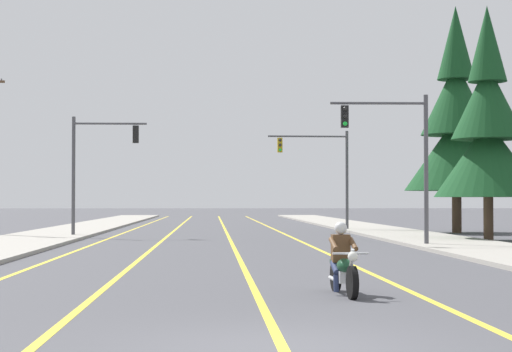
{
  "coord_description": "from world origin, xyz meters",
  "views": [
    {
      "loc": [
        -0.92,
        -11.54,
        1.89
      ],
      "look_at": [
        0.69,
        20.32,
        2.76
      ],
      "focal_mm": 62.7,
      "sensor_mm": 36.0,
      "label": 1
    }
  ],
  "objects_px": {
    "traffic_signal_near_right": "(399,148)",
    "conifer_tree_right_verge_far": "(456,128)",
    "motorcycle_with_rider": "(343,266)",
    "conifer_tree_right_verge_near": "(488,133)",
    "traffic_signal_near_left": "(94,159)",
    "traffic_signal_mid_right": "(324,165)"
  },
  "relations": [
    {
      "from": "traffic_signal_near_right",
      "to": "conifer_tree_right_verge_near",
      "type": "distance_m",
      "value": 7.37
    },
    {
      "from": "traffic_signal_near_right",
      "to": "conifer_tree_right_verge_far",
      "type": "relative_size",
      "value": 0.47
    },
    {
      "from": "conifer_tree_right_verge_near",
      "to": "conifer_tree_right_verge_far",
      "type": "bearing_deg",
      "value": 82.48
    },
    {
      "from": "traffic_signal_near_left",
      "to": "conifer_tree_right_verge_far",
      "type": "height_order",
      "value": "conifer_tree_right_verge_far"
    },
    {
      "from": "traffic_signal_near_right",
      "to": "traffic_signal_mid_right",
      "type": "bearing_deg",
      "value": 91.97
    },
    {
      "from": "conifer_tree_right_verge_near",
      "to": "motorcycle_with_rider",
      "type": "bearing_deg",
      "value": -113.9
    },
    {
      "from": "traffic_signal_mid_right",
      "to": "conifer_tree_right_verge_near",
      "type": "height_order",
      "value": "conifer_tree_right_verge_near"
    },
    {
      "from": "motorcycle_with_rider",
      "to": "conifer_tree_right_verge_far",
      "type": "xyz_separation_m",
      "value": [
        11.61,
        33.34,
        5.49
      ]
    },
    {
      "from": "motorcycle_with_rider",
      "to": "conifer_tree_right_verge_far",
      "type": "bearing_deg",
      "value": 70.8
    },
    {
      "from": "motorcycle_with_rider",
      "to": "traffic_signal_near_right",
      "type": "height_order",
      "value": "traffic_signal_near_right"
    },
    {
      "from": "traffic_signal_near_left",
      "to": "conifer_tree_right_verge_far",
      "type": "relative_size",
      "value": 0.47
    },
    {
      "from": "traffic_signal_near_right",
      "to": "conifer_tree_right_verge_far",
      "type": "xyz_separation_m",
      "value": [
        6.61,
        15.23,
        2.03
      ]
    },
    {
      "from": "conifer_tree_right_verge_near",
      "to": "traffic_signal_near_right",
      "type": "bearing_deg",
      "value": -136.14
    },
    {
      "from": "traffic_signal_near_right",
      "to": "traffic_signal_near_left",
      "type": "distance_m",
      "value": 17.1
    },
    {
      "from": "traffic_signal_near_right",
      "to": "conifer_tree_right_verge_far",
      "type": "bearing_deg",
      "value": 66.54
    },
    {
      "from": "traffic_signal_mid_right",
      "to": "conifer_tree_right_verge_near",
      "type": "xyz_separation_m",
      "value": [
        5.92,
        -13.88,
        0.95
      ]
    },
    {
      "from": "conifer_tree_right_verge_near",
      "to": "conifer_tree_right_verge_far",
      "type": "distance_m",
      "value": 10.31
    },
    {
      "from": "motorcycle_with_rider",
      "to": "conifer_tree_right_verge_far",
      "type": "height_order",
      "value": "conifer_tree_right_verge_far"
    },
    {
      "from": "traffic_signal_near_right",
      "to": "conifer_tree_right_verge_far",
      "type": "distance_m",
      "value": 16.73
    },
    {
      "from": "traffic_signal_near_left",
      "to": "conifer_tree_right_verge_near",
      "type": "xyz_separation_m",
      "value": [
        18.91,
        -5.24,
        1.03
      ]
    },
    {
      "from": "motorcycle_with_rider",
      "to": "conifer_tree_right_verge_near",
      "type": "height_order",
      "value": "conifer_tree_right_verge_near"
    },
    {
      "from": "traffic_signal_near_left",
      "to": "conifer_tree_right_verge_near",
      "type": "distance_m",
      "value": 19.65
    }
  ]
}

